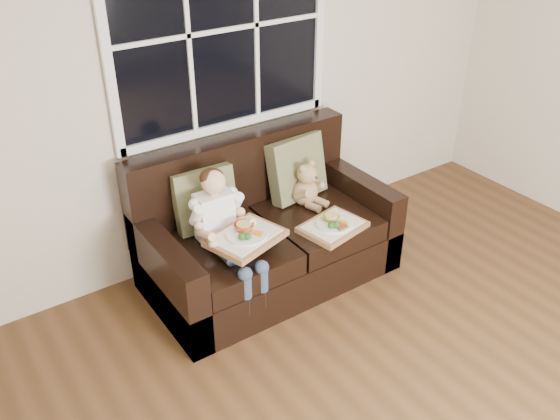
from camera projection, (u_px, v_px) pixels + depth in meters
window_back at (222, 30)px, 3.80m from camera, size 1.62×0.04×1.37m
loveseat at (265, 237)px, 4.16m from camera, size 1.70×0.92×0.96m
pillow_left at (205, 199)px, 3.91m from camera, size 0.43×0.22×0.43m
pillow_right at (297, 168)px, 4.27m from camera, size 0.47×0.25×0.46m
child at (222, 222)px, 3.73m from camera, size 0.34×0.58×0.78m
teddy_bear at (306, 187)px, 4.21m from camera, size 0.23×0.28×0.34m
tray_left at (246, 236)px, 3.68m from camera, size 0.53×0.45×0.10m
tray_right at (333, 226)px, 3.97m from camera, size 0.47×0.39×0.10m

